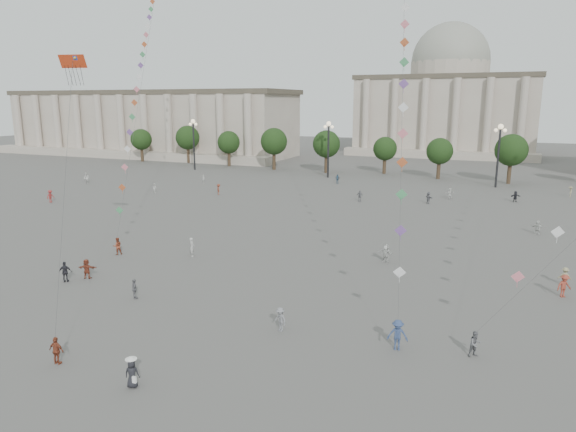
% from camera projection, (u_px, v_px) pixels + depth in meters
% --- Properties ---
extents(ground, '(360.00, 360.00, 0.00)m').
position_uv_depth(ground, '(191.00, 352.00, 29.92)').
color(ground, '#52504D').
rests_on(ground, ground).
extents(hall_west, '(84.00, 26.22, 17.20)m').
position_uv_depth(hall_west, '(149.00, 123.00, 140.91)').
color(hall_west, '#A79B8C').
rests_on(hall_west, ground).
extents(hall_central, '(48.30, 34.30, 35.50)m').
position_uv_depth(hall_central, '(447.00, 102.00, 143.05)').
color(hall_central, '#A79B8C').
rests_on(hall_central, ground).
extents(tree_row, '(137.12, 5.12, 8.00)m').
position_uv_depth(tree_row, '(415.00, 149.00, 98.90)').
color(tree_row, '#322219').
rests_on(tree_row, ground).
extents(lamp_post_far_west, '(2.00, 0.90, 10.65)m').
position_uv_depth(lamp_post_far_west, '(193.00, 135.00, 108.30)').
color(lamp_post_far_west, '#262628').
rests_on(lamp_post_far_west, ground).
extents(lamp_post_mid_west, '(2.00, 0.90, 10.65)m').
position_uv_depth(lamp_post_mid_west, '(328.00, 139.00, 96.95)').
color(lamp_post_mid_west, '#262628').
rests_on(lamp_post_mid_west, ground).
extents(lamp_post_mid_east, '(2.00, 0.90, 10.65)m').
position_uv_depth(lamp_post_mid_east, '(499.00, 144.00, 85.61)').
color(lamp_post_mid_east, '#262628').
rests_on(lamp_post_mid_east, ground).
extents(person_crowd_0, '(0.97, 0.95, 1.63)m').
position_uv_depth(person_crowd_0, '(337.00, 179.00, 91.20)').
color(person_crowd_0, '#325371').
rests_on(person_crowd_0, ground).
extents(person_crowd_1, '(0.90, 0.82, 1.49)m').
position_uv_depth(person_crowd_1, '(155.00, 188.00, 82.03)').
color(person_crowd_1, silver).
rests_on(person_crowd_1, ground).
extents(person_crowd_2, '(0.80, 1.24, 1.81)m').
position_uv_depth(person_crowd_2, '(50.00, 196.00, 74.00)').
color(person_crowd_2, maroon).
rests_on(person_crowd_2, ground).
extents(person_crowd_4, '(1.40, 1.46, 1.65)m').
position_uv_depth(person_crowd_4, '(450.00, 194.00, 76.61)').
color(person_crowd_4, silver).
rests_on(person_crowd_4, ground).
extents(person_crowd_6, '(1.17, 0.98, 1.57)m').
position_uv_depth(person_crowd_6, '(280.00, 319.00, 32.49)').
color(person_crowd_6, slate).
rests_on(person_crowd_6, ground).
extents(person_crowd_7, '(1.49, 0.85, 1.53)m').
position_uv_depth(person_crowd_7, '(538.00, 227.00, 56.26)').
color(person_crowd_7, silver).
rests_on(person_crowd_7, ground).
extents(person_crowd_8, '(1.31, 1.19, 1.76)m').
position_uv_depth(person_crowd_8, '(564.00, 286.00, 38.11)').
color(person_crowd_8, '#9A392A').
rests_on(person_crowd_8, ground).
extents(person_crowd_9, '(1.55, 1.04, 1.60)m').
position_uv_depth(person_crowd_9, '(515.00, 197.00, 74.34)').
color(person_crowd_9, black).
rests_on(person_crowd_9, ground).
extents(person_crowd_10, '(0.44, 0.61, 1.55)m').
position_uv_depth(person_crowd_10, '(204.00, 179.00, 91.27)').
color(person_crowd_10, '#ADADA9').
rests_on(person_crowd_10, ground).
extents(person_crowd_12, '(1.45, 1.53, 1.73)m').
position_uv_depth(person_crowd_12, '(428.00, 198.00, 73.09)').
color(person_crowd_12, slate).
rests_on(person_crowd_12, ground).
extents(person_crowd_13, '(0.74, 0.79, 1.82)m').
position_uv_depth(person_crowd_13, '(192.00, 247.00, 48.17)').
color(person_crowd_13, '#B2B1AD').
rests_on(person_crowd_13, ground).
extents(person_crowd_16, '(1.00, 0.48, 1.67)m').
position_uv_depth(person_crowd_16, '(360.00, 196.00, 74.66)').
color(person_crowd_16, slate).
rests_on(person_crowd_16, ground).
extents(person_crowd_17, '(1.14, 1.27, 1.71)m').
position_uv_depth(person_crowd_17, '(219.00, 189.00, 80.08)').
color(person_crowd_17, brown).
rests_on(person_crowd_17, ground).
extents(person_crowd_18, '(0.74, 1.11, 1.61)m').
position_uv_depth(person_crowd_18, '(570.00, 192.00, 78.37)').
color(person_crowd_18, '#978E68').
rests_on(person_crowd_18, ground).
extents(person_crowd_19, '(0.97, 0.57, 1.49)m').
position_uv_depth(person_crowd_19, '(565.00, 276.00, 40.58)').
color(person_crowd_19, gray).
rests_on(person_crowd_19, ground).
extents(person_crowd_20, '(0.99, 0.81, 1.92)m').
position_uv_depth(person_crowd_20, '(86.00, 178.00, 91.11)').
color(person_crowd_20, silver).
rests_on(person_crowd_20, ground).
extents(person_crowd_21, '(1.63, 1.07, 1.68)m').
position_uv_depth(person_crowd_21, '(386.00, 253.00, 46.49)').
color(person_crowd_21, beige).
rests_on(person_crowd_21, ground).
extents(tourist_0, '(0.97, 0.46, 1.61)m').
position_uv_depth(tourist_0, '(57.00, 351.00, 28.36)').
color(tourist_0, brown).
rests_on(tourist_0, ground).
extents(tourist_2, '(1.61, 0.95, 1.66)m').
position_uv_depth(tourist_2, '(87.00, 269.00, 42.17)').
color(tourist_2, brown).
rests_on(tourist_2, ground).
extents(tourist_3, '(0.91, 0.85, 1.50)m').
position_uv_depth(tourist_3, '(134.00, 289.00, 37.84)').
color(tourist_3, slate).
rests_on(tourist_3, ground).
extents(tourist_4, '(1.08, 0.85, 1.71)m').
position_uv_depth(tourist_4, '(65.00, 272.00, 41.31)').
color(tourist_4, black).
rests_on(tourist_4, ground).
extents(kite_flyer_0, '(1.00, 1.02, 1.66)m').
position_uv_depth(kite_flyer_0, '(117.00, 246.00, 48.77)').
color(kite_flyer_0, brown).
rests_on(kite_flyer_0, ground).
extents(kite_flyer_1, '(1.32, 0.91, 1.87)m').
position_uv_depth(kite_flyer_1, '(398.00, 335.00, 29.99)').
color(kite_flyer_1, navy).
rests_on(kite_flyer_1, ground).
extents(kite_flyer_2, '(0.94, 0.91, 1.53)m').
position_uv_depth(kite_flyer_2, '(475.00, 344.00, 29.23)').
color(kite_flyer_2, slate).
rests_on(kite_flyer_2, ground).
extents(hat_person, '(0.86, 0.70, 1.69)m').
position_uv_depth(hat_person, '(132.00, 372.00, 26.05)').
color(hat_person, black).
rests_on(hat_person, ground).
extents(dragon_kite, '(6.48, 7.43, 23.54)m').
position_uv_depth(dragon_kite, '(73.00, 72.00, 41.14)').
color(dragon_kite, '#BA3313').
rests_on(dragon_kite, ground).
extents(kite_train_west, '(20.97, 36.98, 55.96)m').
position_uv_depth(kite_train_west, '(145.00, 49.00, 66.52)').
color(kite_train_west, '#3F3F3F').
rests_on(kite_train_west, ground).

